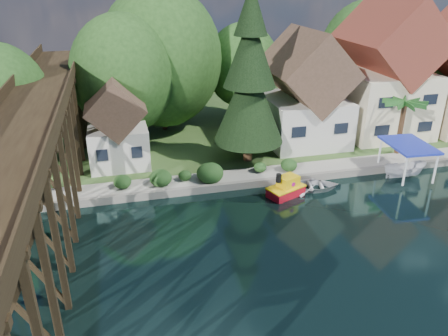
{
  "coord_description": "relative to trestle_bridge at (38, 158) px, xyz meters",
  "views": [
    {
      "loc": [
        -10.73,
        -22.61,
        16.09
      ],
      "look_at": [
        -3.58,
        6.0,
        2.91
      ],
      "focal_mm": 35.0,
      "sensor_mm": 36.0,
      "label": 1
    }
  ],
  "objects": [
    {
      "name": "house_left",
      "position": [
        23.0,
        10.83,
        -0.21
      ],
      "size": [
        7.64,
        8.64,
        11.02
      ],
      "color": "beige",
      "rests_on": "bank"
    },
    {
      "name": "tugboat",
      "position": [
        17.47,
        0.8,
        -4.7
      ],
      "size": [
        3.37,
        2.66,
        2.16
      ],
      "color": "#B10B1A",
      "rests_on": "ground"
    },
    {
      "name": "house_center",
      "position": [
        32.0,
        11.33,
        1.07
      ],
      "size": [
        8.65,
        9.18,
        13.89
      ],
      "color": "beige",
      "rests_on": "bank"
    },
    {
      "name": "ground",
      "position": [
        16.0,
        -5.17,
        -5.35
      ],
      "size": [
        140.0,
        140.0,
        0.0
      ],
      "primitive_type": "plane",
      "color": "black",
      "rests_on": "ground"
    },
    {
      "name": "bank",
      "position": [
        16.0,
        28.83,
        -5.1
      ],
      "size": [
        140.0,
        52.0,
        0.5
      ],
      "primitive_type": "cube",
      "color": "#30481C",
      "rests_on": "ground"
    },
    {
      "name": "trestle_bridge",
      "position": [
        0.0,
        0.0,
        0.0
      ],
      "size": [
        4.12,
        44.18,
        9.3
      ],
      "color": "black",
      "rests_on": "ground"
    },
    {
      "name": "shed",
      "position": [
        5.0,
        9.33,
        -1.52
      ],
      "size": [
        5.09,
        5.4,
        7.85
      ],
      "color": "beige",
      "rests_on": "bank"
    },
    {
      "name": "boat_canopy",
      "position": [
        28.59,
        1.54,
        -4.04
      ],
      "size": [
        3.93,
        4.98,
        3.05
      ],
      "color": "silver",
      "rests_on": "ground"
    },
    {
      "name": "conifer",
      "position": [
        16.28,
        7.35,
        2.46
      ],
      "size": [
        6.17,
        6.17,
        15.19
      ],
      "color": "#382314",
      "rests_on": "bank"
    },
    {
      "name": "promenade",
      "position": [
        22.0,
        4.13,
        -4.82
      ],
      "size": [
        50.0,
        2.6,
        0.06
      ],
      "primitive_type": "cube",
      "color": "gray",
      "rests_on": "bank"
    },
    {
      "name": "palm_tree",
      "position": [
        30.42,
        5.41,
        -0.09
      ],
      "size": [
        5.03,
        5.03,
        5.45
      ],
      "color": "#382314",
      "rests_on": "bank"
    },
    {
      "name": "bg_trees",
      "position": [
        17.0,
        16.08,
        1.94
      ],
      "size": [
        49.9,
        13.3,
        10.57
      ],
      "color": "#382314",
      "rests_on": "bank"
    },
    {
      "name": "shrubs",
      "position": [
        11.4,
        4.09,
        -4.12
      ],
      "size": [
        15.76,
        2.47,
        1.7
      ],
      "color": "#163B15",
      "rests_on": "bank"
    },
    {
      "name": "boat_white_a",
      "position": [
        20.05,
        1.27,
        -4.93
      ],
      "size": [
        4.59,
        3.67,
        0.85
      ],
      "primitive_type": "imported",
      "rotation": [
        0.0,
        0.0,
        1.37
      ],
      "color": "silver",
      "rests_on": "ground"
    },
    {
      "name": "seawall",
      "position": [
        20.0,
        2.83,
        -5.04
      ],
      "size": [
        60.0,
        0.4,
        0.62
      ],
      "primitive_type": "cube",
      "color": "slate",
      "rests_on": "ground"
    }
  ]
}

